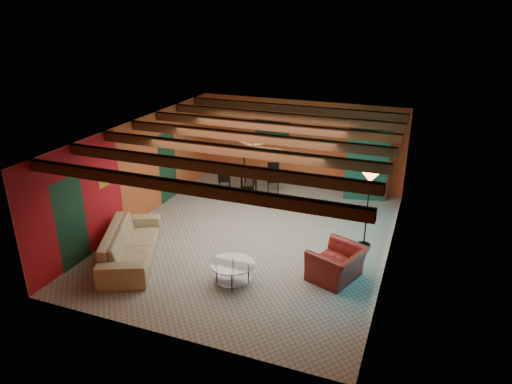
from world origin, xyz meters
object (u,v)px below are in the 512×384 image
at_px(sofa, 131,244).
at_px(armoire, 368,164).
at_px(dining_table, 249,178).
at_px(armchair, 337,264).
at_px(coffee_table, 232,273).
at_px(floor_lamp, 367,210).
at_px(vase, 249,161).
at_px(potted_plant, 372,122).

distance_m(sofa, armoire, 7.21).
height_order(dining_table, armoire, armoire).
xyz_separation_m(armchair, coffee_table, (-1.99, -0.94, -0.12)).
relative_size(dining_table, floor_lamp, 0.96).
distance_m(floor_lamp, vase, 4.42).
relative_size(armoire, vase, 11.46).
height_order(armoire, potted_plant, potted_plant).
relative_size(dining_table, armoire, 0.87).
bearing_deg(armchair, coffee_table, -44.49).
bearing_deg(armchair, armoire, -158.14).
distance_m(armchair, coffee_table, 2.21).
bearing_deg(floor_lamp, armchair, -100.78).
bearing_deg(vase, coffee_table, -72.08).
bearing_deg(potted_plant, coffee_table, -108.00).
bearing_deg(vase, sofa, -101.76).
height_order(coffee_table, armoire, armoire).
bearing_deg(dining_table, coffee_table, -72.08).
distance_m(sofa, dining_table, 4.82).
xyz_separation_m(coffee_table, armoire, (1.87, 5.74, 0.78)).
relative_size(armoire, potted_plant, 4.24).
bearing_deg(armoire, vase, -176.53).
height_order(armchair, vase, vase).
bearing_deg(floor_lamp, vase, 150.95).
distance_m(sofa, potted_plant, 7.43).
bearing_deg(potted_plant, armoire, 0.00).
bearing_deg(armoire, coffee_table, -120.36).
relative_size(coffee_table, floor_lamp, 0.50).
height_order(sofa, potted_plant, potted_plant).
distance_m(sofa, floor_lamp, 5.51).
xyz_separation_m(sofa, floor_lamp, (4.84, 2.57, 0.55)).
bearing_deg(floor_lamp, dining_table, 150.95).
bearing_deg(potted_plant, floor_lamp, -81.77).
relative_size(sofa, coffee_table, 2.80).
xyz_separation_m(dining_table, vase, (-0.00, 0.00, 0.55)).
relative_size(coffee_table, armoire, 0.46).
xyz_separation_m(armoire, vase, (-3.41, -0.97, -0.00)).
bearing_deg(sofa, armchair, -103.70).
xyz_separation_m(dining_table, potted_plant, (3.41, 0.97, 1.82)).
bearing_deg(floor_lamp, sofa, -152.00).
xyz_separation_m(coffee_table, vase, (-1.54, 4.78, 0.78)).
xyz_separation_m(armchair, armoire, (-0.13, 4.81, 0.67)).
relative_size(sofa, dining_table, 1.47).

